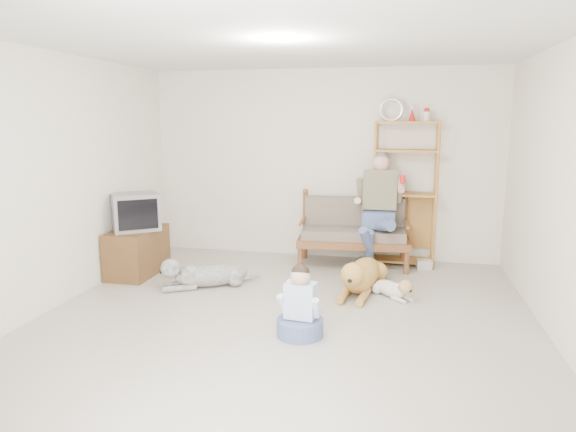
% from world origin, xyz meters
% --- Properties ---
extents(floor, '(5.50, 5.50, 0.00)m').
position_xyz_m(floor, '(0.00, 0.00, 0.00)').
color(floor, '#BBB3A4').
rests_on(floor, ground).
extents(ceiling, '(5.50, 5.50, 0.00)m').
position_xyz_m(ceiling, '(0.00, 0.00, 2.70)').
color(ceiling, silver).
rests_on(ceiling, ground).
extents(wall_back, '(5.00, 0.00, 5.00)m').
position_xyz_m(wall_back, '(0.00, 2.75, 1.35)').
color(wall_back, beige).
rests_on(wall_back, ground).
extents(wall_front, '(5.00, 0.00, 5.00)m').
position_xyz_m(wall_front, '(0.00, -2.75, 1.35)').
color(wall_front, beige).
rests_on(wall_front, ground).
extents(wall_left, '(0.00, 5.50, 5.50)m').
position_xyz_m(wall_left, '(-2.50, 0.00, 1.35)').
color(wall_left, beige).
rests_on(wall_left, ground).
extents(wall_right, '(0.00, 5.50, 5.50)m').
position_xyz_m(wall_right, '(2.50, 0.00, 1.35)').
color(wall_right, beige).
rests_on(wall_right, ground).
extents(loveseat, '(1.54, 0.79, 0.95)m').
position_xyz_m(loveseat, '(0.50, 2.37, 0.49)').
color(loveseat, brown).
rests_on(loveseat, ground).
extents(man, '(0.60, 0.85, 1.38)m').
position_xyz_m(man, '(0.81, 2.18, 0.72)').
color(man, '#506193').
rests_on(man, loveseat).
extents(etagere, '(0.88, 0.38, 2.29)m').
position_xyz_m(etagere, '(1.16, 2.55, 1.01)').
color(etagere, '#B67C39').
rests_on(etagere, ground).
extents(book_stack, '(0.21, 0.17, 0.13)m').
position_xyz_m(book_stack, '(1.46, 2.34, 0.06)').
color(book_stack, beige).
rests_on(book_stack, ground).
extents(tv_stand, '(0.50, 0.90, 0.60)m').
position_xyz_m(tv_stand, '(-2.23, 1.33, 0.30)').
color(tv_stand, brown).
rests_on(tv_stand, ground).
extents(crt_tv, '(0.72, 0.70, 0.47)m').
position_xyz_m(crt_tv, '(-2.20, 1.29, 0.84)').
color(crt_tv, slate).
rests_on(crt_tv, tv_stand).
extents(wall_outlet, '(0.12, 0.02, 0.08)m').
position_xyz_m(wall_outlet, '(-1.25, 2.73, 0.30)').
color(wall_outlet, silver).
rests_on(wall_outlet, ground).
extents(golden_retriever, '(0.51, 1.49, 0.45)m').
position_xyz_m(golden_retriever, '(0.68, 1.28, 0.18)').
color(golden_retriever, '#C28843').
rests_on(golden_retriever, ground).
extents(shaggy_dog, '(1.12, 0.76, 0.38)m').
position_xyz_m(shaggy_dog, '(-1.20, 1.00, 0.15)').
color(shaggy_dog, beige).
rests_on(shaggy_dog, ground).
extents(terrier, '(0.53, 0.51, 0.25)m').
position_xyz_m(terrier, '(1.07, 1.09, 0.11)').
color(terrier, silver).
rests_on(terrier, ground).
extents(child, '(0.44, 0.44, 0.69)m').
position_xyz_m(child, '(0.22, -0.14, 0.25)').
color(child, '#506193').
rests_on(child, ground).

